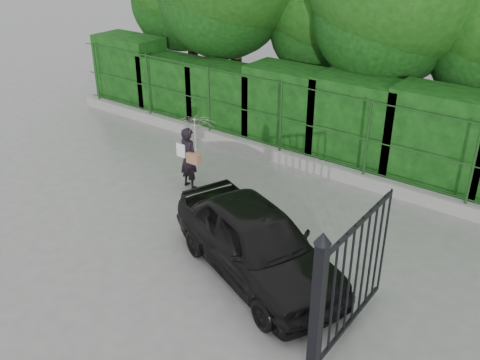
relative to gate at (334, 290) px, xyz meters
The scene contains 7 objects.
ground 4.81m from the gate, behind, with size 80.00×80.00×0.00m, color gray.
kerb 7.04m from the gate, 131.36° to the left, with size 14.00×0.25×0.30m, color #9E9E99.
fence 6.82m from the gate, 129.97° to the left, with size 14.13×0.06×1.80m.
hedge 7.63m from the gate, 125.27° to the left, with size 14.20×1.20×2.29m.
gate is the anchor object (origin of this frame).
woman 5.74m from the gate, 150.41° to the left, with size 0.98×1.00×1.73m.
car 2.28m from the gate, 152.89° to the left, with size 1.55×3.85×1.31m, color black.
Camera 1 is at (6.99, -6.10, 5.79)m, focal length 40.00 mm.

